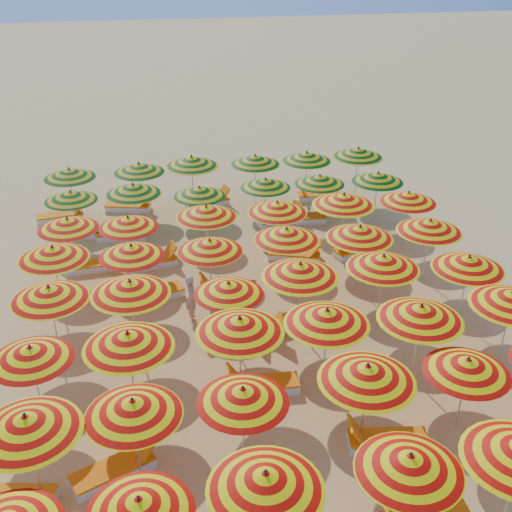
% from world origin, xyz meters
% --- Properties ---
extents(ground, '(120.00, 120.00, 0.00)m').
position_xyz_m(ground, '(0.00, 0.00, 0.00)').
color(ground, tan).
rests_on(ground, ground).
extents(umbrella_1, '(2.28, 2.28, 1.93)m').
position_xyz_m(umbrella_1, '(-3.38, -7.80, 1.70)').
color(umbrella_1, silver).
rests_on(umbrella_1, ground).
extents(umbrella_2, '(2.15, 2.15, 2.13)m').
position_xyz_m(umbrella_2, '(-1.31, -7.81, 1.88)').
color(umbrella_2, silver).
rests_on(umbrella_2, ground).
extents(umbrella_3, '(2.10, 2.10, 2.04)m').
position_xyz_m(umbrella_3, '(1.22, -7.78, 1.79)').
color(umbrella_3, silver).
rests_on(umbrella_3, ground).
extents(umbrella_6, '(2.39, 2.39, 2.15)m').
position_xyz_m(umbrella_6, '(-5.38, -5.75, 1.89)').
color(umbrella_6, silver).
rests_on(umbrella_6, ground).
extents(umbrella_7, '(2.52, 2.52, 2.04)m').
position_xyz_m(umbrella_7, '(-3.46, -5.53, 1.80)').
color(umbrella_7, silver).
rests_on(umbrella_7, ground).
extents(umbrella_8, '(2.40, 2.40, 1.97)m').
position_xyz_m(umbrella_8, '(-1.32, -5.48, 1.74)').
color(umbrella_8, silver).
rests_on(umbrella_8, ground).
extents(umbrella_9, '(2.56, 2.56, 2.16)m').
position_xyz_m(umbrella_9, '(1.24, -5.43, 1.90)').
color(umbrella_9, silver).
rests_on(umbrella_9, ground).
extents(umbrella_10, '(2.02, 2.02, 1.96)m').
position_xyz_m(umbrella_10, '(3.48, -5.36, 1.73)').
color(umbrella_10, silver).
rests_on(umbrella_10, ground).
extents(umbrella_12, '(2.22, 2.22, 1.96)m').
position_xyz_m(umbrella_12, '(-5.63, -3.30, 1.72)').
color(umbrella_12, silver).
rests_on(umbrella_12, ground).
extents(umbrella_13, '(2.25, 2.25, 2.16)m').
position_xyz_m(umbrella_13, '(-3.54, -3.42, 1.90)').
color(umbrella_13, silver).
rests_on(umbrella_13, ground).
extents(umbrella_14, '(2.17, 2.17, 2.17)m').
position_xyz_m(umbrella_14, '(-1.04, -3.29, 1.91)').
color(umbrella_14, silver).
rests_on(umbrella_14, ground).
extents(umbrella_15, '(2.60, 2.60, 2.15)m').
position_xyz_m(umbrella_15, '(1.00, -3.29, 1.90)').
color(umbrella_15, silver).
rests_on(umbrella_15, ground).
extents(umbrella_16, '(2.27, 2.27, 2.17)m').
position_xyz_m(umbrella_16, '(3.20, -3.52, 1.91)').
color(umbrella_16, silver).
rests_on(umbrella_16, ground).
extents(umbrella_17, '(2.67, 2.67, 2.15)m').
position_xyz_m(umbrella_17, '(5.64, -3.29, 1.89)').
color(umbrella_17, silver).
rests_on(umbrella_17, ground).
extents(umbrella_18, '(2.52, 2.52, 2.08)m').
position_xyz_m(umbrella_18, '(-5.47, -0.96, 1.83)').
color(umbrella_18, silver).
rests_on(umbrella_18, ground).
extents(umbrella_19, '(2.23, 2.23, 2.15)m').
position_xyz_m(umbrella_19, '(-3.49, -1.13, 1.89)').
color(umbrella_19, silver).
rests_on(umbrella_19, ground).
extents(umbrella_20, '(2.22, 2.22, 1.91)m').
position_xyz_m(umbrella_20, '(-1.03, -1.26, 1.68)').
color(umbrella_20, silver).
rests_on(umbrella_20, ground).
extents(umbrella_21, '(2.54, 2.54, 2.18)m').
position_xyz_m(umbrella_21, '(0.90, -1.06, 1.92)').
color(umbrella_21, silver).
rests_on(umbrella_21, ground).
extents(umbrella_22, '(2.39, 2.39, 2.12)m').
position_xyz_m(umbrella_22, '(3.23, -0.93, 1.87)').
color(umbrella_22, silver).
rests_on(umbrella_22, ground).
extents(umbrella_23, '(2.18, 2.18, 2.09)m').
position_xyz_m(umbrella_23, '(5.50, -1.33, 1.84)').
color(umbrella_23, silver).
rests_on(umbrella_23, ground).
extents(umbrella_24, '(2.38, 2.38, 2.10)m').
position_xyz_m(umbrella_24, '(-5.59, 1.22, 1.85)').
color(umbrella_24, silver).
rests_on(umbrella_24, ground).
extents(umbrella_25, '(2.12, 2.12, 1.98)m').
position_xyz_m(umbrella_25, '(-3.46, 1.17, 1.74)').
color(umbrella_25, silver).
rests_on(umbrella_25, ground).
extents(umbrella_26, '(1.98, 1.98, 2.02)m').
position_xyz_m(umbrella_26, '(-1.25, 1.02, 1.78)').
color(umbrella_26, silver).
rests_on(umbrella_26, ground).
extents(umbrella_27, '(2.30, 2.30, 2.07)m').
position_xyz_m(umbrella_27, '(1.05, 1.28, 1.82)').
color(umbrella_27, silver).
rests_on(umbrella_27, ground).
extents(umbrella_28, '(2.60, 2.60, 2.13)m').
position_xyz_m(umbrella_28, '(3.18, 0.93, 1.87)').
color(umbrella_28, silver).
rests_on(umbrella_28, ground).
extents(umbrella_29, '(2.29, 2.29, 2.11)m').
position_xyz_m(umbrella_29, '(5.41, 1.02, 1.85)').
color(umbrella_29, silver).
rests_on(umbrella_29, ground).
extents(umbrella_30, '(2.39, 2.39, 1.99)m').
position_xyz_m(umbrella_30, '(-5.37, 3.30, 1.75)').
color(umbrella_30, silver).
rests_on(umbrella_30, ground).
extents(umbrella_31, '(2.06, 2.06, 1.98)m').
position_xyz_m(umbrella_31, '(-3.54, 3.11, 1.74)').
color(umbrella_31, silver).
rests_on(umbrella_31, ground).
extents(umbrella_32, '(2.58, 2.58, 2.08)m').
position_xyz_m(umbrella_32, '(-1.10, 3.30, 1.83)').
color(umbrella_32, silver).
rests_on(umbrella_32, ground).
extents(umbrella_33, '(2.56, 2.56, 2.04)m').
position_xyz_m(umbrella_33, '(1.20, 3.30, 1.80)').
color(umbrella_33, silver).
rests_on(umbrella_33, ground).
extents(umbrella_34, '(2.53, 2.53, 2.19)m').
position_xyz_m(umbrella_34, '(3.39, 3.25, 1.93)').
color(umbrella_34, silver).
rests_on(umbrella_34, ground).
extents(umbrella_35, '(2.42, 2.42, 2.03)m').
position_xyz_m(umbrella_35, '(5.67, 3.37, 1.79)').
color(umbrella_35, silver).
rests_on(umbrella_35, ground).
extents(umbrella_36, '(2.35, 2.35, 1.90)m').
position_xyz_m(umbrella_36, '(-5.48, 5.76, 1.67)').
color(umbrella_36, silver).
rests_on(umbrella_36, ground).
extents(umbrella_37, '(2.40, 2.40, 2.06)m').
position_xyz_m(umbrella_37, '(-3.37, 5.67, 1.81)').
color(umbrella_37, silver).
rests_on(umbrella_37, ground).
extents(umbrella_38, '(1.84, 1.84, 1.90)m').
position_xyz_m(umbrella_38, '(-1.12, 5.37, 1.68)').
color(umbrella_38, silver).
rests_on(umbrella_38, ground).
extents(umbrella_39, '(2.11, 2.11, 1.90)m').
position_xyz_m(umbrella_39, '(1.27, 5.75, 1.68)').
color(umbrella_39, silver).
rests_on(umbrella_39, ground).
extents(umbrella_40, '(1.86, 1.86, 1.91)m').
position_xyz_m(umbrella_40, '(3.26, 5.72, 1.68)').
color(umbrella_40, silver).
rests_on(umbrella_40, ground).
extents(umbrella_41, '(1.89, 1.89, 1.98)m').
position_xyz_m(umbrella_41, '(5.35, 5.45, 1.74)').
color(umbrella_41, silver).
rests_on(umbrella_41, ground).
extents(umbrella_42, '(2.32, 2.32, 2.01)m').
position_xyz_m(umbrella_42, '(-5.66, 7.73, 1.77)').
color(umbrella_42, silver).
rests_on(umbrella_42, ground).
extents(umbrella_43, '(2.17, 2.17, 2.02)m').
position_xyz_m(umbrella_43, '(-3.14, 7.84, 1.78)').
color(umbrella_43, silver).
rests_on(umbrella_43, ground).
extents(umbrella_44, '(2.26, 2.26, 2.18)m').
position_xyz_m(umbrella_44, '(-1.17, 7.83, 1.92)').
color(umbrella_44, silver).
rests_on(umbrella_44, ground).
extents(umbrella_45, '(2.54, 2.54, 2.04)m').
position_xyz_m(umbrella_45, '(1.28, 7.91, 1.80)').
color(umbrella_45, silver).
rests_on(umbrella_45, ground).
extents(umbrella_46, '(2.01, 2.01, 2.05)m').
position_xyz_m(umbrella_46, '(3.32, 7.91, 1.80)').
color(umbrella_46, silver).
rests_on(umbrella_46, ground).
extents(umbrella_47, '(2.45, 2.45, 2.13)m').
position_xyz_m(umbrella_47, '(5.37, 7.83, 1.87)').
color(umbrella_47, silver).
rests_on(umbrella_47, ground).
extents(lounger_5, '(1.81, 0.90, 0.69)m').
position_xyz_m(lounger_5, '(-5.97, -5.81, 0.15)').
color(lounger_5, white).
rests_on(lounger_5, ground).
extents(lounger_6, '(1.82, 1.24, 0.69)m').
position_xyz_m(lounger_6, '(-3.96, -5.42, 0.15)').
color(lounger_6, white).
rests_on(lounger_6, ground).
extents(lounger_7, '(1.79, 0.80, 0.69)m').
position_xyz_m(lounger_7, '(1.74, -5.60, 0.15)').
color(lounger_7, white).
rests_on(lounger_7, ground).
extents(lounger_8, '(1.76, 0.67, 0.69)m').
position_xyz_m(lounger_8, '(-0.54, -3.32, 0.15)').
color(lounger_8, white).
rests_on(lounger_8, ground).
extents(lounger_9, '(1.77, 0.72, 0.69)m').
position_xyz_m(lounger_9, '(-0.43, -1.24, 0.15)').
color(lounger_9, white).
rests_on(lounger_9, ground).
extents(lounger_10, '(1.83, 1.13, 0.69)m').
position_xyz_m(lounger_10, '(0.30, -0.92, 0.15)').
color(lounger_10, white).
rests_on(lounger_10, ground).
extents(lounger_11, '(1.83, 1.05, 0.69)m').
position_xyz_m(lounger_11, '(-2.95, 1.34, 0.15)').
color(lounger_11, white).
rests_on(lounger_11, ground).
extents(lounger_12, '(1.76, 0.66, 0.69)m').
position_xyz_m(lounger_12, '(-0.75, 1.21, 0.15)').
color(lounger_12, white).
rests_on(lounger_12, ground).
extents(lounger_13, '(1.78, 0.74, 0.69)m').
position_xyz_m(lounger_13, '(-4.77, 3.47, 0.15)').
color(lounger_13, white).
rests_on(lounger_13, ground).
extents(lounger_14, '(1.82, 0.94, 0.69)m').
position_xyz_m(lounger_14, '(-2.95, 3.36, 0.15)').
color(lounger_14, white).
rests_on(lounger_14, ground).
extents(lounger_15, '(1.83, 1.11, 0.69)m').
position_xyz_m(lounger_15, '(1.79, 3.04, 0.15)').
color(lounger_15, white).
rests_on(lounger_15, ground).
extents(lounger_16, '(1.83, 1.10, 0.69)m').
position_xyz_m(lounger_16, '(3.89, 3.04, 0.15)').
color(lounger_16, white).
rests_on(lounger_16, ground).
extents(lounger_17, '(1.83, 1.09, 0.69)m').
position_xyz_m(lounger_17, '(-4.88, 5.97, 0.15)').
color(lounger_17, white).
rests_on(lounger_17, ground).
extents(lounger_18, '(1.78, 0.75, 0.69)m').
position_xyz_m(lounger_18, '(-3.87, 5.59, 0.15)').
color(lounger_18, white).
rests_on(lounger_18, ground).
extents(lounger_19, '(1.83, 1.10, 0.69)m').
position_xyz_m(lounger_19, '(1.87, 5.90, 0.15)').
color(lounger_19, white).
rests_on(lounger_19, ground).
extents(lounger_20, '(1.77, 0.71, 0.69)m').
position_xyz_m(lounger_20, '(2.76, 5.83, 0.15)').
color(lounger_20, white).
rests_on(lounger_20, ground).
extents(lounger_21, '(1.81, 0.86, 0.69)m').
position_xyz_m(lounger_21, '(-6.16, 7.60, 0.15)').
color(lounger_21, white).
rests_on(lounger_21, ground).
extents(lounger_22, '(1.82, 0.97, 0.69)m').
position_xyz_m(lounger_22, '(-3.64, 8.06, 0.15)').
color(lounger_22, white).
rests_on(lounger_22, ground).
extents(lounger_23, '(1.82, 1.01, 0.69)m').
position_xyz_m(lounger_23, '(-0.57, 7.96, 0.15)').
color(lounger_23, white).
rests_on(lounger_23, ground).
extents(lounger_24, '(1.79, 0.78, 0.69)m').
position_xyz_m(lounger_24, '(3.82, 7.80, 0.15)').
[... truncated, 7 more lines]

